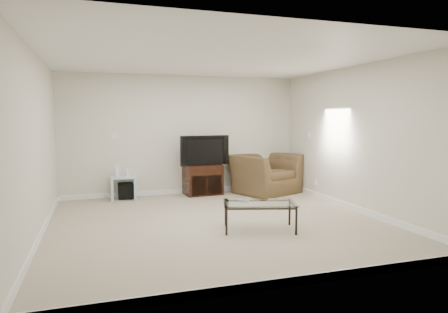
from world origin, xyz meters
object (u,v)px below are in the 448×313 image
object	(u,v)px
television	(203,150)
coffee_table	(259,216)
side_table	(124,187)
recliner	(265,167)
subwoofer	(126,190)
tv_stand	(203,179)

from	to	relation	value
television	coffee_table	xyz separation A→B (m)	(0.09, -2.85, -0.74)
side_table	recliner	distance (m)	2.97
side_table	coffee_table	world-z (taller)	side_table
recliner	side_table	bearing A→B (deg)	151.83
coffee_table	side_table	bearing A→B (deg)	120.67
television	side_table	world-z (taller)	television
subwoofer	coffee_table	world-z (taller)	coffee_table
coffee_table	recliner	bearing A→B (deg)	64.96
television	side_table	size ratio (longest dim) A/B	2.03
television	subwoofer	size ratio (longest dim) A/B	3.37
tv_stand	side_table	xyz separation A→B (m)	(-1.62, 0.00, -0.08)
tv_stand	coffee_table	size ratio (longest dim) A/B	0.74
subwoofer	recliner	world-z (taller)	recliner
side_table	subwoofer	distance (m)	0.08
television	coffee_table	world-z (taller)	television
recliner	subwoofer	bearing A→B (deg)	151.45
television	recliner	size ratio (longest dim) A/B	0.78
tv_stand	subwoofer	distance (m)	1.59
recliner	coffee_table	world-z (taller)	recliner
subwoofer	recliner	distance (m)	2.95
tv_stand	side_table	world-z (taller)	tv_stand
recliner	coffee_table	xyz separation A→B (m)	(-1.24, -2.65, -0.36)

